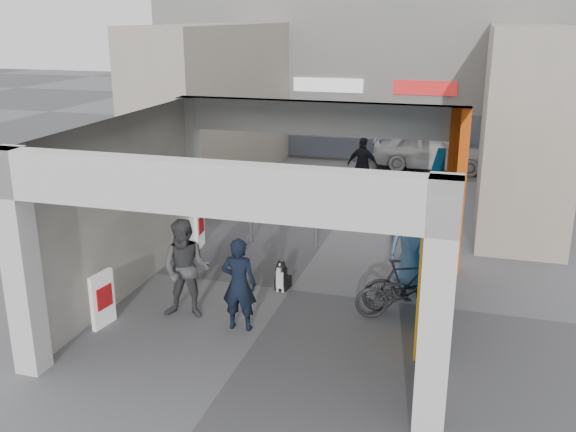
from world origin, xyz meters
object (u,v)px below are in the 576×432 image
(man_elderly, at_px, (411,245))
(bicycle_rear, at_px, (407,284))
(man_crates, at_px, (363,165))
(produce_stand, at_px, (285,188))
(bicycle_front, at_px, (404,294))
(border_collie, at_px, (282,278))
(white_van, at_px, (432,150))
(man_with_dog, at_px, (239,284))
(man_back_turned, at_px, (186,269))
(cafe_set, at_px, (301,203))

(man_elderly, relative_size, bicycle_rear, 1.03)
(man_crates, height_order, bicycle_rear, man_crates)
(produce_stand, distance_m, bicycle_front, 8.16)
(border_collie, relative_size, white_van, 0.16)
(border_collie, distance_m, bicycle_rear, 2.49)
(produce_stand, distance_m, border_collie, 6.65)
(man_with_dog, height_order, man_back_turned, man_back_turned)
(man_elderly, relative_size, bicycle_front, 0.97)
(border_collie, bearing_deg, cafe_set, 108.42)
(border_collie, height_order, man_back_turned, man_back_turned)
(produce_stand, xyz_separation_m, bicycle_front, (4.28, -6.94, 0.12))
(man_back_turned, distance_m, bicycle_rear, 4.05)
(produce_stand, distance_m, man_with_dog, 8.34)
(cafe_set, height_order, bicycle_rear, bicycle_rear)
(man_with_dog, xyz_separation_m, bicycle_rear, (2.70, 1.58, -0.33))
(man_back_turned, distance_m, white_van, 13.58)
(man_back_turned, relative_size, bicycle_rear, 1.10)
(border_collie, xyz_separation_m, bicycle_rear, (2.47, -0.20, 0.24))
(cafe_set, xyz_separation_m, border_collie, (0.97, -5.10, -0.05))
(man_with_dog, distance_m, man_elderly, 3.79)
(cafe_set, height_order, man_with_dog, man_with_dog)
(produce_stand, xyz_separation_m, white_van, (3.91, 5.16, 0.36))
(man_with_dog, xyz_separation_m, white_van, (2.33, 13.33, -0.13))
(cafe_set, bearing_deg, border_collie, -79.26)
(man_crates, bearing_deg, bicycle_front, 118.03)
(man_crates, bearing_deg, bicycle_rear, 118.65)
(border_collie, relative_size, man_crates, 0.38)
(produce_stand, distance_m, bicycle_rear, 7.87)
(cafe_set, bearing_deg, produce_stand, 123.19)
(bicycle_front, height_order, bicycle_rear, bicycle_rear)
(bicycle_front, xyz_separation_m, bicycle_rear, (0.00, 0.35, 0.04))
(man_crates, bearing_deg, man_with_dog, 100.10)
(man_with_dog, xyz_separation_m, man_elderly, (2.65, 2.71, 0.03))
(man_with_dog, relative_size, man_elderly, 0.97)
(border_collie, distance_m, man_with_dog, 1.88)
(man_with_dog, xyz_separation_m, man_back_turned, (-1.07, 0.18, 0.08))
(bicycle_rear, xyz_separation_m, white_van, (-0.38, 11.75, 0.20))
(border_collie, height_order, man_crates, man_crates)
(man_elderly, distance_m, man_crates, 7.12)
(man_crates, bearing_deg, border_collie, 101.13)
(produce_stand, distance_m, man_crates, 2.53)
(man_elderly, bearing_deg, white_van, 75.25)
(man_back_turned, xyz_separation_m, white_van, (3.40, 13.15, -0.21))
(produce_stand, relative_size, man_elderly, 0.76)
(cafe_set, height_order, bicycle_front, bicycle_front)
(cafe_set, xyz_separation_m, man_back_turned, (-0.34, -6.70, 0.61))
(man_crates, bearing_deg, white_van, -102.30)
(cafe_set, height_order, white_van, white_van)
(cafe_set, height_order, man_crates, man_crates)
(man_with_dog, height_order, bicycle_rear, man_with_dog)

